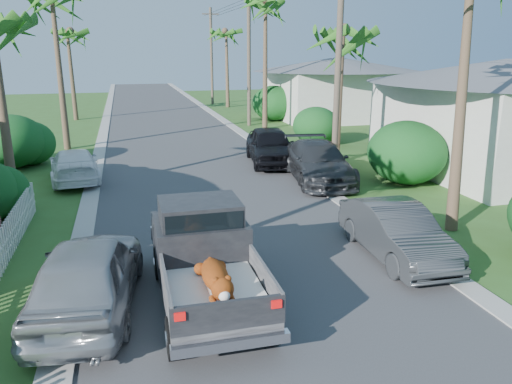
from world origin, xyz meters
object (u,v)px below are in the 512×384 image
object	(u,v)px
utility_pole_b	(338,64)
utility_pole_c	(249,58)
parked_car_lf	(74,166)
palm_l_d	(67,31)
palm_r_d	(226,32)
house_right_near	(503,120)
house_right_far	(336,91)
palm_r_b	(342,31)
parked_car_rm	(318,162)
parked_car_rf	(270,146)
pickup_truck	(203,251)
utility_pole_d	(211,56)
parked_car_ln	(88,275)
palm_r_c	(266,1)
parked_car_rn	(396,232)

from	to	relation	value
utility_pole_b	utility_pole_c	xyz separation A→B (m)	(0.00, 15.00, 0.00)
parked_car_lf	palm_l_d	distance (m)	20.24
palm_r_d	house_right_near	size ratio (longest dim) A/B	0.89
house_right_far	palm_r_b	bearing A→B (deg)	-113.11
parked_car_rm	parked_car_rf	xyz separation A→B (m)	(-0.96, 3.60, 0.06)
parked_car_rf	utility_pole_b	world-z (taller)	utility_pole_b
parked_car_lf	palm_r_b	distance (m)	12.76
pickup_truck	house_right_near	size ratio (longest dim) A/B	0.57
house_right_far	parked_car_lf	bearing A→B (deg)	-139.56
house_right_near	utility_pole_d	xyz separation A→B (m)	(-7.40, 31.00, 2.38)
utility_pole_c	palm_l_d	bearing A→B (deg)	153.62
palm_r_d	utility_pole_b	distance (m)	27.10
palm_l_d	palm_r_b	distance (m)	23.08
house_right_near	parked_car_rm	bearing A→B (deg)	178.64
parked_car_lf	house_right_near	bearing A→B (deg)	164.84
utility_pole_c	parked_car_lf	bearing A→B (deg)	-128.47
parked_car_ln	palm_r_b	size ratio (longest dim) A/B	0.65
palm_r_c	parked_car_rn	bearing A→B (deg)	-96.86
pickup_truck	parked_car_ln	world-z (taller)	pickup_truck
parked_car_rm	palm_r_c	xyz separation A→B (m)	(1.64, 13.80, 7.33)
parked_car_rm	palm_r_d	distance (m)	28.50
utility_pole_c	parked_car_rn	bearing A→B (deg)	-94.84
parked_car_rn	parked_car_rf	distance (m)	11.41
palm_l_d	utility_pole_b	xyz separation A→B (m)	(12.10, -21.00, -1.84)
parked_car_rn	house_right_far	world-z (taller)	house_right_far
palm_r_b	utility_pole_c	distance (m)	13.11
parked_car_rn	house_right_near	distance (m)	12.19
parked_car_rf	palm_l_d	bearing A→B (deg)	126.43
palm_r_d	utility_pole_b	world-z (taller)	utility_pole_b
parked_car_rn	utility_pole_d	bearing A→B (deg)	88.57
parked_car_rf	palm_r_c	xyz separation A→B (m)	(2.60, 10.20, 7.27)
palm_r_c	utility_pole_d	distance (m)	17.37
parked_car_ln	palm_l_d	distance (m)	31.10
parked_car_lf	palm_r_d	distance (m)	28.49
parked_car_rm	palm_r_c	size ratio (longest dim) A/B	0.57
parked_car_rf	palm_l_d	size ratio (longest dim) A/B	0.64
parked_car_rn	house_right_near	size ratio (longest dim) A/B	0.46
parked_car_rf	parked_car_ln	size ratio (longest dim) A/B	1.05
parked_car_rn	parked_car_lf	world-z (taller)	parked_car_rn
parked_car_ln	house_right_far	world-z (taller)	house_right_far
palm_r_c	utility_pole_b	size ratio (longest dim) A/B	1.04
palm_r_b	palm_r_d	xyz separation A→B (m)	(-0.10, 25.00, 0.79)
palm_r_b	utility_pole_b	xyz separation A→B (m)	(-1.00, -2.00, -1.35)
pickup_truck	utility_pole_d	size ratio (longest dim) A/B	0.57
parked_car_ln	palm_r_c	bearing A→B (deg)	-107.14
parked_car_ln	palm_r_d	size ratio (longest dim) A/B	0.58
parked_car_ln	parked_car_lf	bearing A→B (deg)	-77.07
parked_car_rf	utility_pole_d	distance (m)	27.53
house_right_near	utility_pole_b	distance (m)	7.84
parked_car_lf	palm_r_b	xyz separation A→B (m)	(11.60, 0.34, 5.30)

